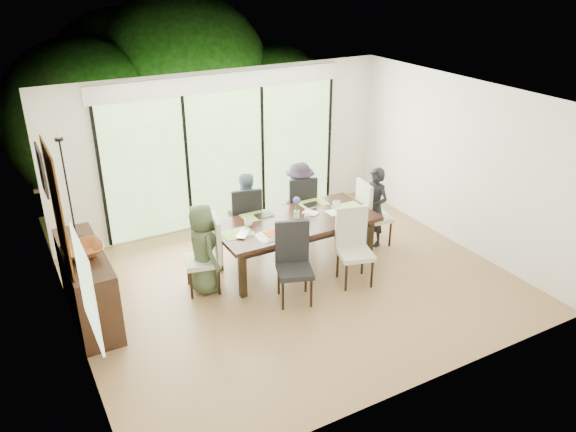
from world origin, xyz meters
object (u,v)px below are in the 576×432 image
cup_a (249,223)px  sideboard (88,284)px  chair_near_right (356,248)px  cup_c (337,204)px  table_top (295,222)px  chair_far_left (245,217)px  chair_left_end (202,255)px  laptop (247,234)px  bowl (83,250)px  vase (297,214)px  chair_right_end (375,212)px  person_far_right (300,200)px  chair_near_left (295,265)px  person_left_end (203,249)px  chair_far_right (299,205)px  person_far_left (245,212)px  cup_b (307,217)px  person_right_end (375,207)px

cup_a → sideboard: (-2.34, -0.05, -0.33)m
chair_near_right → cup_c: (0.30, 0.97, 0.25)m
table_top → chair_far_left: size_ratio=2.18×
chair_left_end → table_top: bearing=103.3°
laptop → bowl: 2.20m
vase → laptop: vase is taller
cup_c → bowl: size_ratio=0.25×
chair_right_end → person_far_right: size_ratio=0.85×
laptop → cup_c: (1.65, 0.20, 0.04)m
chair_far_left → chair_near_left: (-0.05, -1.72, 0.00)m
chair_near_right → laptop: 1.57m
cup_c → person_left_end: bearing=-177.5°
cup_a → chair_far_right: bearing=29.2°
chair_left_end → laptop: (0.65, -0.10, 0.22)m
person_far_right → chair_left_end: bearing=15.8°
person_far_left → bowl: person_far_left is taller
cup_b → sideboard: sideboard is taller
person_right_end → bowl: size_ratio=2.56×
person_far_left → cup_b: (0.60, -0.93, 0.15)m
chair_right_end → cup_b: bearing=102.4°
person_far_left → chair_far_right: bearing=-179.8°
person_far_right → cup_a: size_ratio=10.40×
chair_right_end → person_far_right: person_far_right is taller
person_far_left → cup_b: 1.12m
chair_near_left → chair_left_end: bearing=158.5°
table_top → laptop: (-0.85, -0.10, 0.04)m
chair_far_left → person_far_left: size_ratio=0.85×
chair_far_right → vase: 0.98m
person_far_left → person_right_end: bearing=155.8°
table_top → vase: (0.05, 0.05, 0.09)m
chair_far_right → laptop: bearing=46.4°
cup_a → cup_c: (1.50, -0.05, 0.00)m
chair_right_end → chair_near_right: bearing=139.2°
chair_near_left → chair_right_end: bearing=43.1°
laptop → chair_near_right: bearing=-78.9°
vase → chair_near_right: bearing=-63.9°
person_far_left → laptop: 1.02m
chair_left_end → cup_c: (2.30, 0.10, 0.25)m
table_top → chair_near_right: chair_near_right is taller
chair_far_right → person_left_end: size_ratio=0.85×
chair_far_right → chair_right_end: bearing=150.4°
chair_left_end → person_right_end: person_right_end is taller
table_top → cup_c: 0.81m
chair_right_end → person_right_end: bearing=98.2°
chair_near_left → cup_a: 1.07m
sideboard → cup_c: bearing=-0.0°
vase → chair_right_end: bearing=-2.0°
chair_far_right → person_far_right: bearing=102.3°
vase → laptop: (-0.90, -0.15, -0.05)m
laptop → sideboard: 2.21m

